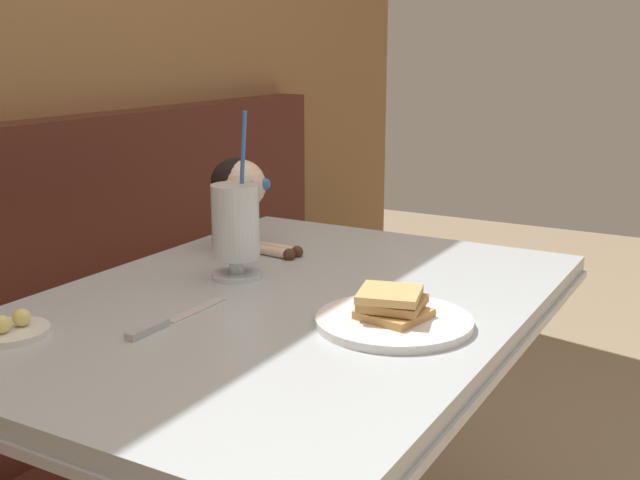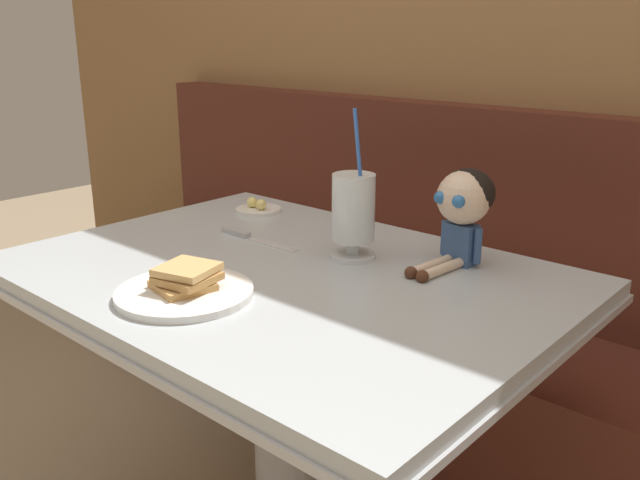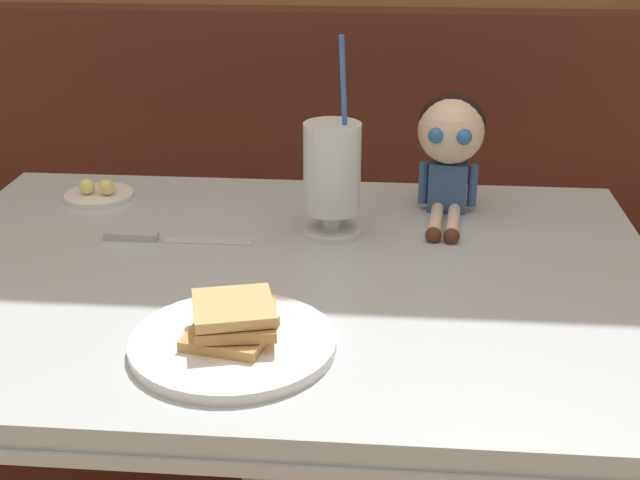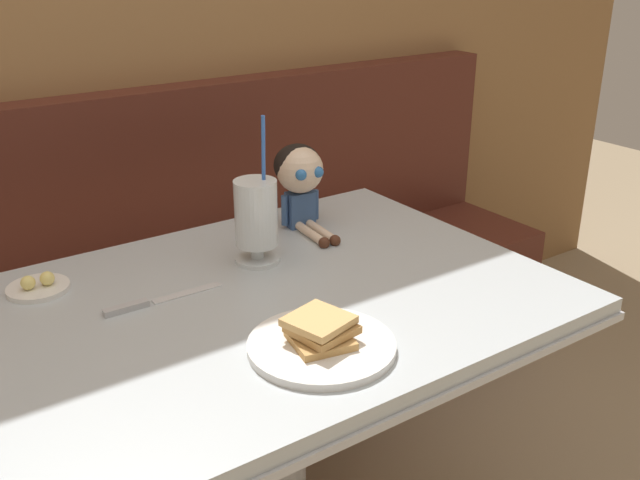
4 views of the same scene
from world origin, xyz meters
The scene contains 7 objects.
booth_bench centered at (0.00, 0.81, 0.33)m, with size 2.60×0.48×1.00m.
diner_table centered at (0.00, 0.18, 0.54)m, with size 1.11×0.81×0.74m.
toast_plate centered at (-0.03, -0.04, 0.76)m, with size 0.25×0.25×0.06m.
milkshake_glass centered at (0.06, 0.33, 0.84)m, with size 0.10×0.10×0.32m.
butter_saucer centered at (-0.36, 0.45, 0.75)m, with size 0.12×0.12×0.04m.
butter_knife centered at (-0.21, 0.27, 0.74)m, with size 0.24×0.02×0.01m.
seated_doll centered at (0.25, 0.45, 0.87)m, with size 0.12×0.22×0.20m.
Camera 3 is at (0.15, -0.93, 1.27)m, focal length 48.09 mm.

